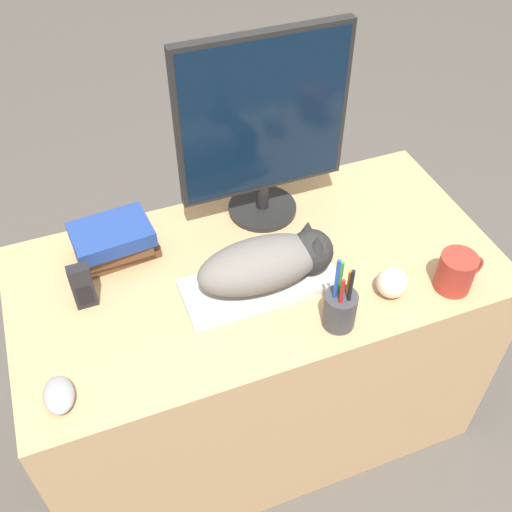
{
  "coord_description": "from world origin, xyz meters",
  "views": [
    {
      "loc": [
        -0.39,
        -0.69,
        1.88
      ],
      "look_at": [
        -0.01,
        0.31,
        0.8
      ],
      "focal_mm": 42.0,
      "sensor_mm": 36.0,
      "label": 1
    }
  ],
  "objects_px": {
    "keyboard": "(260,284)",
    "baseball": "(392,283)",
    "book_stack": "(113,242)",
    "cat": "(271,261)",
    "coffee_mug": "(456,272)",
    "phone": "(83,286)",
    "monitor": "(264,124)",
    "pen_cup": "(340,308)",
    "computer_mouse": "(59,395)"
  },
  "relations": [
    {
      "from": "phone",
      "to": "book_stack",
      "type": "xyz_separation_m",
      "value": [
        0.1,
        0.14,
        -0.01
      ]
    },
    {
      "from": "coffee_mug",
      "to": "book_stack",
      "type": "bearing_deg",
      "value": 152.26
    },
    {
      "from": "monitor",
      "to": "coffee_mug",
      "type": "height_order",
      "value": "monitor"
    },
    {
      "from": "monitor",
      "to": "coffee_mug",
      "type": "distance_m",
      "value": 0.61
    },
    {
      "from": "computer_mouse",
      "to": "cat",
      "type": "bearing_deg",
      "value": 15.05
    },
    {
      "from": "book_stack",
      "to": "baseball",
      "type": "bearing_deg",
      "value": -31.29
    },
    {
      "from": "coffee_mug",
      "to": "keyboard",
      "type": "bearing_deg",
      "value": 159.79
    },
    {
      "from": "cat",
      "to": "baseball",
      "type": "bearing_deg",
      "value": -26.6
    },
    {
      "from": "coffee_mug",
      "to": "pen_cup",
      "type": "relative_size",
      "value": 0.59
    },
    {
      "from": "cat",
      "to": "computer_mouse",
      "type": "xyz_separation_m",
      "value": [
        -0.55,
        -0.15,
        -0.07
      ]
    },
    {
      "from": "keyboard",
      "to": "cat",
      "type": "height_order",
      "value": "cat"
    },
    {
      "from": "computer_mouse",
      "to": "phone",
      "type": "bearing_deg",
      "value": 67.99
    },
    {
      "from": "baseball",
      "to": "book_stack",
      "type": "relative_size",
      "value": 0.36
    },
    {
      "from": "keyboard",
      "to": "monitor",
      "type": "bearing_deg",
      "value": 67.4
    },
    {
      "from": "computer_mouse",
      "to": "pen_cup",
      "type": "xyz_separation_m",
      "value": [
        0.66,
        -0.03,
        0.04
      ]
    },
    {
      "from": "monitor",
      "to": "computer_mouse",
      "type": "height_order",
      "value": "monitor"
    },
    {
      "from": "coffee_mug",
      "to": "pen_cup",
      "type": "height_order",
      "value": "pen_cup"
    },
    {
      "from": "monitor",
      "to": "phone",
      "type": "relative_size",
      "value": 4.19
    },
    {
      "from": "monitor",
      "to": "baseball",
      "type": "xyz_separation_m",
      "value": [
        0.18,
        -0.41,
        -0.25
      ]
    },
    {
      "from": "computer_mouse",
      "to": "book_stack",
      "type": "bearing_deg",
      "value": 62.53
    },
    {
      "from": "coffee_mug",
      "to": "book_stack",
      "type": "distance_m",
      "value": 0.88
    },
    {
      "from": "baseball",
      "to": "phone",
      "type": "bearing_deg",
      "value": 161.63
    },
    {
      "from": "coffee_mug",
      "to": "phone",
      "type": "xyz_separation_m",
      "value": [
        -0.88,
        0.27,
        0.01
      ]
    },
    {
      "from": "keyboard",
      "to": "baseball",
      "type": "bearing_deg",
      "value": -24.33
    },
    {
      "from": "monitor",
      "to": "pen_cup",
      "type": "xyz_separation_m",
      "value": [
        0.02,
        -0.45,
        -0.24
      ]
    },
    {
      "from": "book_stack",
      "to": "coffee_mug",
      "type": "bearing_deg",
      "value": -27.74
    },
    {
      "from": "monitor",
      "to": "coffee_mug",
      "type": "relative_size",
      "value": 4.21
    },
    {
      "from": "baseball",
      "to": "phone",
      "type": "xyz_separation_m",
      "value": [
        -0.72,
        0.24,
        0.02
      ]
    },
    {
      "from": "phone",
      "to": "coffee_mug",
      "type": "bearing_deg",
      "value": -17.23
    },
    {
      "from": "computer_mouse",
      "to": "keyboard",
      "type": "bearing_deg",
      "value": 15.84
    },
    {
      "from": "keyboard",
      "to": "coffee_mug",
      "type": "bearing_deg",
      "value": -20.21
    },
    {
      "from": "book_stack",
      "to": "monitor",
      "type": "bearing_deg",
      "value": 4.6
    },
    {
      "from": "monitor",
      "to": "book_stack",
      "type": "relative_size",
      "value": 2.44
    },
    {
      "from": "coffee_mug",
      "to": "book_stack",
      "type": "height_order",
      "value": "book_stack"
    },
    {
      "from": "pen_cup",
      "to": "baseball",
      "type": "distance_m",
      "value": 0.17
    },
    {
      "from": "pen_cup",
      "to": "phone",
      "type": "height_order",
      "value": "pen_cup"
    },
    {
      "from": "keyboard",
      "to": "book_stack",
      "type": "distance_m",
      "value": 0.4
    },
    {
      "from": "coffee_mug",
      "to": "phone",
      "type": "bearing_deg",
      "value": 162.77
    },
    {
      "from": "pen_cup",
      "to": "baseball",
      "type": "bearing_deg",
      "value": 13.2
    },
    {
      "from": "monitor",
      "to": "phone",
      "type": "distance_m",
      "value": 0.61
    },
    {
      "from": "cat",
      "to": "phone",
      "type": "bearing_deg",
      "value": 167.01
    },
    {
      "from": "cat",
      "to": "pen_cup",
      "type": "distance_m",
      "value": 0.21
    },
    {
      "from": "keyboard",
      "to": "book_stack",
      "type": "height_order",
      "value": "book_stack"
    },
    {
      "from": "monitor",
      "to": "baseball",
      "type": "distance_m",
      "value": 0.52
    },
    {
      "from": "book_stack",
      "to": "cat",
      "type": "bearing_deg",
      "value": -34.63
    },
    {
      "from": "cat",
      "to": "computer_mouse",
      "type": "height_order",
      "value": "cat"
    },
    {
      "from": "keyboard",
      "to": "pen_cup",
      "type": "height_order",
      "value": "pen_cup"
    },
    {
      "from": "keyboard",
      "to": "pen_cup",
      "type": "relative_size",
      "value": 1.83
    },
    {
      "from": "cat",
      "to": "phone",
      "type": "relative_size",
      "value": 2.77
    },
    {
      "from": "baseball",
      "to": "book_stack",
      "type": "bearing_deg",
      "value": 148.71
    }
  ]
}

